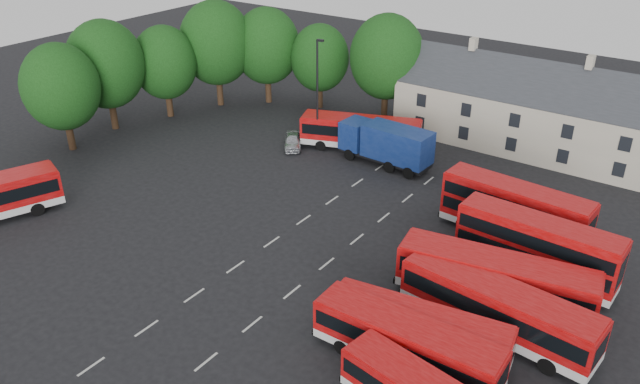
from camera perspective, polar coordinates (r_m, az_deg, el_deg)
The scene contains 14 objects.
ground at distance 45.53m, azimuth -6.04°, elevation -5.66°, with size 140.00×140.00×0.00m, color black.
lane_markings at distance 45.47m, azimuth -1.99°, elevation -5.55°, with size 5.15×33.80×0.01m.
treeline at distance 68.89m, azimuth -8.98°, elevation 12.02°, with size 29.92×32.59×12.01m.
terrace_houses at distance 62.92m, azimuth 22.54°, elevation 5.98°, with size 35.70×7.13×10.06m.
bus_row_b at distance 35.40m, azimuth 7.91°, elevation -13.35°, with size 10.81×2.68×3.05m.
bus_row_c at distance 36.43m, azimuth 9.01°, elevation -12.18°, with size 10.63×3.93×2.94m.
bus_row_d at distance 38.60m, azimuth 15.96°, elevation -9.97°, with size 12.07×3.89×3.35m.
bus_row_e at distance 40.88m, azimuth 15.77°, elevation -7.49°, with size 12.49×4.81×3.45m.
bus_dd_south at distance 44.11m, azimuth 19.24°, elevation -4.59°, with size 10.78×2.91×4.38m.
bus_dd_north at distance 47.90m, azimuth 17.39°, elevation -1.55°, with size 10.99×3.25×4.45m.
bus_north at distance 61.18m, azimuth 3.74°, elevation 5.61°, with size 11.78×6.66×3.28m.
box_truck at distance 58.04m, azimuth 6.11°, elevation 4.47°, with size 9.00×3.19×3.88m.
silver_car at distance 62.07m, azimuth -2.52°, elevation 4.71°, with size 1.66×4.13×1.41m, color #B5B8BD.
lamppost at distance 59.53m, azimuth -0.23°, elevation 9.03°, with size 0.76×0.34×10.99m.
Camera 1 is at (25.72, -28.12, 24.92)m, focal length 35.00 mm.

